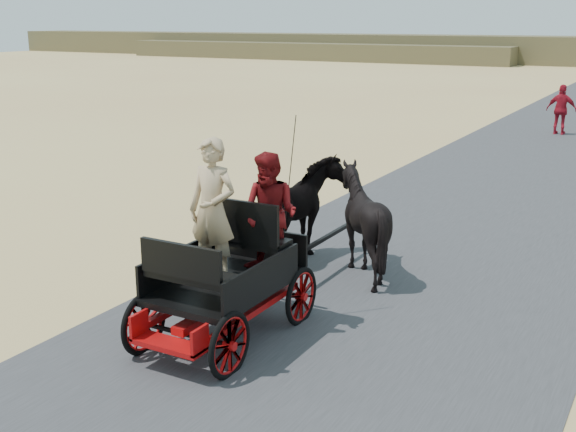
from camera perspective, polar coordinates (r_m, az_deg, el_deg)
The scene contains 9 objects.
ground at distance 8.12m, azimuth -1.89°, elevation -13.42°, with size 140.00×140.00×0.00m, color tan.
road at distance 8.12m, azimuth -1.89°, elevation -13.39°, with size 6.00×140.00×0.01m, color #38383A.
ridge_near at distance 72.47m, azimuth 1.53°, elevation 12.88°, with size 40.00×4.00×1.60m, color brown.
carriage at distance 9.21m, azimuth -4.91°, elevation -7.36°, with size 1.30×2.40×0.72m, color black, non-canonical shape.
horse_left at distance 11.76m, azimuth 0.99°, elevation 0.27°, with size 0.91×2.01×1.70m, color black.
horse_right at distance 11.30m, azimuth 5.91°, elevation -0.44°, with size 1.37×1.54×1.70m, color black.
driver_man at distance 8.95m, azimuth -5.97°, elevation 0.47°, with size 0.66×0.43×1.80m, color tan.
passenger_woman at distance 9.16m, azimuth -1.42°, elevation 0.17°, with size 0.77×0.60×1.58m, color #660C0F.
pedestrian at distance 26.90m, azimuth 20.79°, elevation 7.86°, with size 1.01×0.42×1.73m, color maroon.
Camera 1 is at (3.70, -6.08, 3.90)m, focal length 45.00 mm.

